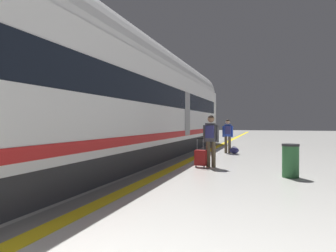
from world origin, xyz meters
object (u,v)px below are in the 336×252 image
(duffel_bag_near, at_px, (234,150))
(passenger_mid, at_px, (211,136))
(suitcase_mid, at_px, (201,158))
(high_speed_train, at_px, (83,87))
(passenger_near, at_px, (228,133))
(waste_bin, at_px, (291,161))

(duffel_bag_near, distance_m, passenger_mid, 4.97)
(suitcase_mid, bearing_deg, high_speed_train, -140.46)
(high_speed_train, height_order, passenger_mid, high_speed_train)
(high_speed_train, xyz_separation_m, suitcase_mid, (2.93, 2.42, -2.19))
(high_speed_train, relative_size, passenger_near, 20.34)
(passenger_near, bearing_deg, duffel_bag_near, -14.68)
(high_speed_train, height_order, waste_bin, high_speed_train)
(duffel_bag_near, xyz_separation_m, waste_bin, (2.13, -6.13, 0.30))
(high_speed_train, xyz_separation_m, waste_bin, (5.65, 1.28, -2.05))
(high_speed_train, xyz_separation_m, duffel_bag_near, (3.52, 7.41, -2.35))
(passenger_near, distance_m, suitcase_mid, 5.12)
(high_speed_train, bearing_deg, duffel_bag_near, 64.55)
(suitcase_mid, bearing_deg, duffel_bag_near, 83.20)
(high_speed_train, distance_m, duffel_bag_near, 8.53)
(suitcase_mid, bearing_deg, passenger_near, 86.87)
(high_speed_train, relative_size, waste_bin, 36.67)
(high_speed_train, height_order, passenger_near, high_speed_train)
(duffel_bag_near, height_order, waste_bin, waste_bin)
(duffel_bag_near, relative_size, waste_bin, 0.48)
(passenger_near, relative_size, suitcase_mid, 1.70)
(passenger_near, relative_size, passenger_mid, 0.95)
(high_speed_train, bearing_deg, suitcase_mid, 39.54)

